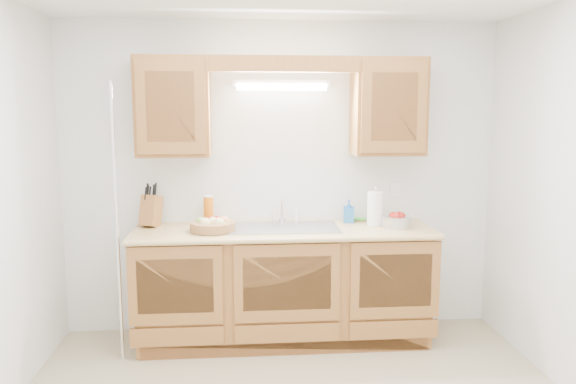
{
  "coord_description": "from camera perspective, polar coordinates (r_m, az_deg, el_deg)",
  "views": [
    {
      "loc": [
        -0.32,
        -3.02,
        1.81
      ],
      "look_at": [
        0.0,
        0.85,
        1.23
      ],
      "focal_mm": 35.0,
      "sensor_mm": 36.0,
      "label": 1
    }
  ],
  "objects": [
    {
      "name": "base_cabinets",
      "position": [
        4.45,
        -0.42,
        -9.5
      ],
      "size": [
        2.2,
        0.6,
        0.86
      ],
      "primitive_type": "cube",
      "color": "#9E662E",
      "rests_on": "ground"
    },
    {
      "name": "countertop",
      "position": [
        4.32,
        -0.41,
        -4.0
      ],
      "size": [
        2.3,
        0.63,
        0.04
      ],
      "primitive_type": "cube",
      "color": "tan",
      "rests_on": "base_cabinets"
    },
    {
      "name": "wire_shelf_pole",
      "position": [
        4.13,
        -16.99,
        -3.23
      ],
      "size": [
        0.03,
        0.03,
        2.0
      ],
      "primitive_type": "cylinder",
      "color": "silver",
      "rests_on": "ground"
    },
    {
      "name": "upper_cabinet_right",
      "position": [
        4.51,
        10.13,
        8.49
      ],
      "size": [
        0.55,
        0.33,
        0.75
      ],
      "primitive_type": "cube",
      "color": "#9E662E",
      "rests_on": "room"
    },
    {
      "name": "upper_cabinet_left",
      "position": [
        4.39,
        -11.57,
        8.46
      ],
      "size": [
        0.55,
        0.33,
        0.75
      ],
      "primitive_type": "cube",
      "color": "#9E662E",
      "rests_on": "room"
    },
    {
      "name": "sponge",
      "position": [
        4.65,
        7.25,
        -2.81
      ],
      "size": [
        0.13,
        0.1,
        0.02
      ],
      "rotation": [
        0.0,
        0.0,
        -0.32
      ],
      "color": "#CC333F",
      "rests_on": "countertop"
    },
    {
      "name": "sink",
      "position": [
        4.35,
        -0.43,
        -4.61
      ],
      "size": [
        0.84,
        0.46,
        0.36
      ],
      "color": "#9E9EA3",
      "rests_on": "countertop"
    },
    {
      "name": "paper_towel",
      "position": [
        4.46,
        8.84,
        -1.72
      ],
      "size": [
        0.16,
        0.16,
        0.32
      ],
      "rotation": [
        0.0,
        0.0,
        -0.39
      ],
      "color": "silver",
      "rests_on": "countertop"
    },
    {
      "name": "valance",
      "position": [
        4.24,
        -0.43,
        12.9
      ],
      "size": [
        2.2,
        0.05,
        0.12
      ],
      "primitive_type": "cube",
      "color": "#9E662E",
      "rests_on": "room"
    },
    {
      "name": "fruit_basket",
      "position": [
        4.26,
        -7.64,
        -3.33
      ],
      "size": [
        0.38,
        0.38,
        0.11
      ],
      "rotation": [
        0.0,
        0.0,
        -0.11
      ],
      "color": "olive",
      "rests_on": "countertop"
    },
    {
      "name": "fluorescent_fixture",
      "position": [
        4.45,
        -0.65,
        10.84
      ],
      "size": [
        0.76,
        0.08,
        0.08
      ],
      "color": "white",
      "rests_on": "room"
    },
    {
      "name": "knife_block",
      "position": [
        4.51,
        -13.75,
        -1.83
      ],
      "size": [
        0.18,
        0.23,
        0.35
      ],
      "rotation": [
        0.0,
        0.0,
        -0.34
      ],
      "color": "#9E662E",
      "rests_on": "countertop"
    },
    {
      "name": "outlet_plate",
      "position": [
        4.73,
        10.85,
        0.27
      ],
      "size": [
        0.08,
        0.01,
        0.12
      ],
      "primitive_type": "cube",
      "color": "white",
      "rests_on": "room"
    },
    {
      "name": "soap_bottle",
      "position": [
        4.56,
        6.19,
        -1.93
      ],
      "size": [
        0.1,
        0.1,
        0.19
      ],
      "primitive_type": "imported",
      "rotation": [
        0.0,
        0.0,
        -0.15
      ],
      "color": "#2368B0",
      "rests_on": "countertop"
    },
    {
      "name": "apple_bowl",
      "position": [
        4.44,
        10.95,
        -2.86
      ],
      "size": [
        0.3,
        0.3,
        0.12
      ],
      "rotation": [
        0.0,
        0.0,
        -0.36
      ],
      "color": "silver",
      "rests_on": "countertop"
    },
    {
      "name": "room",
      "position": [
        3.09,
        1.24,
        -1.99
      ],
      "size": [
        3.52,
        3.5,
        2.5
      ],
      "color": "tan",
      "rests_on": "ground"
    },
    {
      "name": "orange_canister",
      "position": [
        4.49,
        -8.08,
        -1.82
      ],
      "size": [
        0.09,
        0.09,
        0.23
      ],
      "rotation": [
        0.0,
        0.0,
        0.25
      ],
      "color": "orange",
      "rests_on": "countertop"
    }
  ]
}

